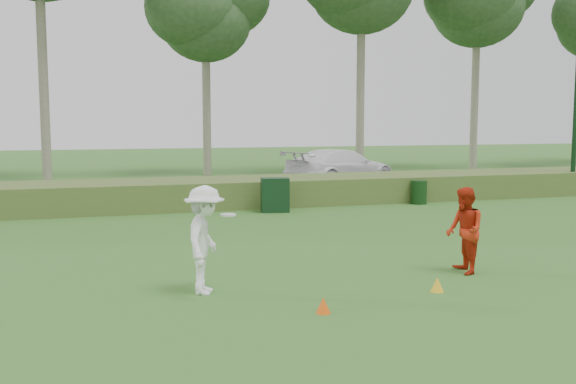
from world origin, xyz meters
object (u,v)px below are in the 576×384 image
object	(u,v)px
cone_orange	(323,305)
trash_bin	(419,192)
utility_cabinet	(275,195)
player_red	(465,230)
cone_yellow	(437,284)
car_right	(341,167)
player_white	(205,240)

from	to	relation	value
cone_orange	trash_bin	distance (m)	13.49
utility_cabinet	cone_orange	bearing A→B (deg)	-93.34
player_red	cone_yellow	distance (m)	1.71
cone_yellow	car_right	size ratio (longest dim) A/B	0.04
trash_bin	cone_yellow	bearing A→B (deg)	-117.71
player_red	car_right	distance (m)	16.54
player_red	trash_bin	size ratio (longest dim) A/B	2.00
cone_orange	trash_bin	xyz separation A→B (m)	(7.77, 11.03, 0.29)
trash_bin	car_right	world-z (taller)	car_right
utility_cabinet	car_right	xyz separation A→B (m)	(5.13, 6.99, 0.32)
player_white	trash_bin	world-z (taller)	player_white
cone_orange	cone_yellow	world-z (taller)	same
trash_bin	car_right	xyz separation A→B (m)	(-0.24, 6.59, 0.45)
player_white	utility_cabinet	xyz separation A→B (m)	(3.88, 8.97, -0.36)
player_white	cone_orange	xyz separation A→B (m)	(1.48, -1.66, -0.78)
cone_orange	utility_cabinet	distance (m)	10.90
utility_cabinet	trash_bin	size ratio (longest dim) A/B	1.32
car_right	player_red	bearing A→B (deg)	143.32
cone_yellow	utility_cabinet	world-z (taller)	utility_cabinet
player_red	utility_cabinet	bearing A→B (deg)	-161.50
cone_yellow	utility_cabinet	xyz separation A→B (m)	(0.13, 10.06, 0.42)
cone_orange	car_right	size ratio (longest dim) A/B	0.04
player_red	cone_yellow	world-z (taller)	player_red
player_white	trash_bin	bearing A→B (deg)	-22.91
cone_orange	cone_yellow	size ratio (longest dim) A/B	1.00
utility_cabinet	trash_bin	xyz separation A→B (m)	(5.37, 0.40, -0.13)
car_right	player_white	bearing A→B (deg)	128.16
cone_yellow	car_right	distance (m)	17.86
cone_orange	trash_bin	size ratio (longest dim) A/B	0.30
car_right	cone_orange	bearing A→B (deg)	134.47
player_red	cone_yellow	xyz separation A→B (m)	(-1.17, -1.02, -0.70)
utility_cabinet	car_right	bearing A→B (deg)	63.11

